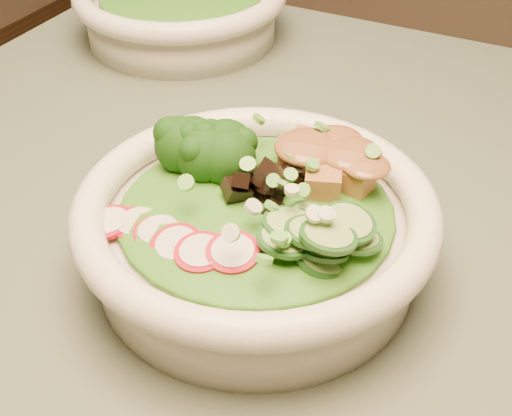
% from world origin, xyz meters
% --- Properties ---
extents(salad_bowl, '(0.24, 0.24, 0.06)m').
position_xyz_m(salad_bowl, '(-0.19, -0.04, 0.78)').
color(salad_bowl, white).
rests_on(salad_bowl, dining_table).
extents(side_bowl, '(0.23, 0.23, 0.06)m').
position_xyz_m(side_bowl, '(-0.43, 0.26, 0.78)').
color(side_bowl, white).
rests_on(side_bowl, dining_table).
extents(lettuce_bed, '(0.18, 0.18, 0.02)m').
position_xyz_m(lettuce_bed, '(-0.19, -0.04, 0.80)').
color(lettuce_bed, '#2C6816').
rests_on(lettuce_bed, salad_bowl).
extents(broccoli_florets, '(0.09, 0.08, 0.04)m').
position_xyz_m(broccoli_florets, '(-0.24, -0.02, 0.82)').
color(broccoli_florets, black).
rests_on(broccoli_florets, salad_bowl).
extents(radish_slices, '(0.10, 0.06, 0.02)m').
position_xyz_m(radish_slices, '(-0.21, -0.10, 0.81)').
color(radish_slices, '#A10C1B').
rests_on(radish_slices, salad_bowl).
extents(cucumber_slices, '(0.08, 0.08, 0.03)m').
position_xyz_m(cucumber_slices, '(-0.14, -0.07, 0.81)').
color(cucumber_slices, '#83AF61').
rests_on(cucumber_slices, salad_bowl).
extents(mushroom_heap, '(0.08, 0.08, 0.04)m').
position_xyz_m(mushroom_heap, '(-0.18, -0.03, 0.82)').
color(mushroom_heap, black).
rests_on(mushroom_heap, salad_bowl).
extents(tofu_cubes, '(0.09, 0.07, 0.03)m').
position_xyz_m(tofu_cubes, '(-0.16, 0.01, 0.81)').
color(tofu_cubes, '#9B6333').
rests_on(tofu_cubes, salad_bowl).
extents(peanut_sauce, '(0.06, 0.05, 0.01)m').
position_xyz_m(peanut_sauce, '(-0.16, 0.01, 0.83)').
color(peanut_sauce, brown).
rests_on(peanut_sauce, tofu_cubes).
extents(scallion_garnish, '(0.17, 0.17, 0.02)m').
position_xyz_m(scallion_garnish, '(-0.19, -0.04, 0.82)').
color(scallion_garnish, '#59AC3D').
rests_on(scallion_garnish, salad_bowl).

